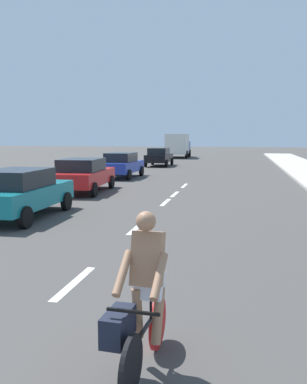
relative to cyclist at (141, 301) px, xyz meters
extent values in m
plane|color=#423F3D|center=(-1.84, 14.89, -0.83)|extent=(160.00, 160.00, 0.00)
cube|color=white|center=(-1.84, 2.53, -0.83)|extent=(0.16, 1.80, 0.01)
cube|color=white|center=(-1.84, 7.18, -0.83)|extent=(0.16, 1.80, 0.01)
cube|color=white|center=(-1.84, 11.94, -0.83)|extent=(0.16, 1.80, 0.01)
cube|color=white|center=(-1.84, 14.29, -0.83)|extent=(0.16, 1.80, 0.01)
cube|color=white|center=(-1.84, 17.65, -0.83)|extent=(0.16, 1.80, 0.01)
cylinder|color=black|center=(0.02, -0.49, -0.50)|extent=(0.09, 0.66, 0.66)
cylinder|color=red|center=(0.08, 0.55, -0.50)|extent=(0.09, 0.66, 0.66)
cube|color=black|center=(0.05, 0.03, -0.32)|extent=(0.10, 0.95, 0.04)
cylinder|color=black|center=(0.06, 0.24, -0.08)|extent=(0.03, 0.03, 0.48)
cube|color=black|center=(0.02, -0.41, 0.05)|extent=(0.56, 0.07, 0.03)
cube|color=#9E7051|center=(0.06, 0.11, 0.45)|extent=(0.36, 0.34, 0.63)
sphere|color=#9E7051|center=(0.05, 0.05, 0.88)|extent=(0.22, 0.22, 0.22)
cube|color=white|center=(0.06, 0.16, 0.12)|extent=(0.33, 0.24, 0.28)
cube|color=black|center=(-0.19, -0.24, -0.20)|extent=(0.27, 0.53, 0.32)
cylinder|color=#9E7051|center=(0.18, 0.10, -0.20)|extent=(0.13, 0.32, 0.62)
cylinder|color=#9E7051|center=(-0.06, 0.12, -0.20)|extent=(0.12, 0.21, 0.63)
cylinder|color=#9E7051|center=(0.24, -0.17, 0.35)|extent=(0.12, 0.49, 0.41)
cylinder|color=#9E7051|center=(-0.16, -0.14, 0.35)|extent=(0.12, 0.49, 0.41)
cube|color=#14727A|center=(-5.87, 7.97, -0.14)|extent=(1.93, 4.45, 0.64)
cube|color=black|center=(-5.87, 7.74, 0.46)|extent=(1.67, 2.32, 0.56)
cylinder|color=black|center=(-6.82, 9.45, -0.51)|extent=(0.19, 0.64, 0.64)
cylinder|color=black|center=(-4.97, 9.48, -0.51)|extent=(0.19, 0.64, 0.64)
cylinder|color=black|center=(-4.92, 6.48, -0.51)|extent=(0.19, 0.64, 0.64)
cube|color=red|center=(-6.15, 14.21, -0.14)|extent=(2.17, 4.65, 0.64)
cube|color=black|center=(-6.13, 13.99, 0.46)|extent=(1.82, 2.46, 0.56)
cylinder|color=black|center=(-7.19, 15.70, -0.51)|extent=(0.22, 0.65, 0.64)
cylinder|color=black|center=(-5.28, 15.81, -0.51)|extent=(0.22, 0.65, 0.64)
cylinder|color=black|center=(-7.01, 12.61, -0.51)|extent=(0.22, 0.65, 0.64)
cylinder|color=black|center=(-5.10, 12.73, -0.51)|extent=(0.22, 0.65, 0.64)
cube|color=#1E389E|center=(-6.25, 21.13, -0.14)|extent=(1.88, 4.23, 0.64)
cube|color=black|center=(-6.25, 20.92, 0.46)|extent=(1.61, 2.22, 0.56)
cylinder|color=black|center=(-7.08, 22.58, -0.51)|extent=(0.20, 0.65, 0.64)
cylinder|color=black|center=(-5.33, 22.52, -0.51)|extent=(0.20, 0.65, 0.64)
cylinder|color=black|center=(-7.17, 19.74, -0.51)|extent=(0.20, 0.65, 0.64)
cylinder|color=black|center=(-5.42, 19.69, -0.51)|extent=(0.20, 0.65, 0.64)
cube|color=black|center=(-5.90, 31.65, -0.14)|extent=(1.78, 4.25, 0.64)
cube|color=black|center=(-5.90, 31.44, 0.46)|extent=(1.57, 2.21, 0.56)
cylinder|color=black|center=(-6.80, 33.09, -0.51)|extent=(0.18, 0.64, 0.64)
cylinder|color=black|center=(-5.01, 33.09, -0.51)|extent=(0.18, 0.64, 0.64)
cylinder|color=black|center=(-6.79, 30.20, -0.51)|extent=(0.18, 0.64, 0.64)
cylinder|color=black|center=(-5.01, 30.20, -0.51)|extent=(0.18, 0.64, 0.64)
cube|color=#23478C|center=(-6.41, 47.88, 0.37)|extent=(2.48, 2.42, 1.40)
cube|color=silver|center=(-6.31, 44.89, 0.82)|extent=(2.54, 4.24, 2.30)
cylinder|color=black|center=(-7.61, 47.71, -0.38)|extent=(0.31, 0.91, 0.90)
cylinder|color=black|center=(-5.21, 47.79, -0.38)|extent=(0.31, 0.91, 0.90)
cylinder|color=black|center=(-7.48, 43.81, -0.38)|extent=(0.31, 0.91, 0.90)
cylinder|color=black|center=(-5.08, 43.89, -0.38)|extent=(0.31, 0.91, 0.90)
camera|label=1|loc=(1.04, -4.30, 1.80)|focal=39.42mm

